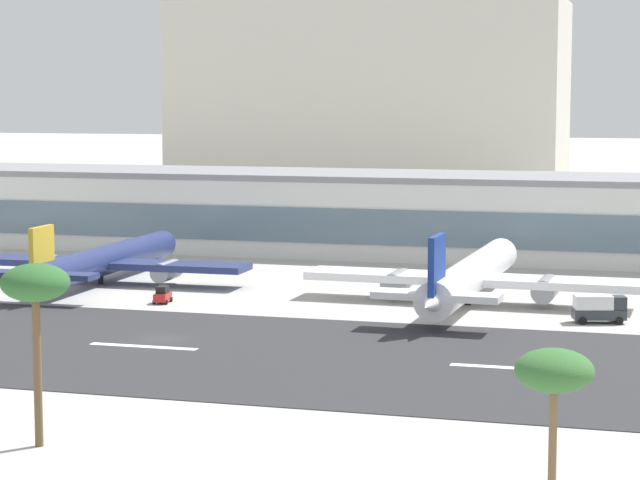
# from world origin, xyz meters

# --- Properties ---
(ground_plane) EXTENTS (1400.00, 1400.00, 0.00)m
(ground_plane) POSITION_xyz_m (0.00, 0.00, 0.00)
(ground_plane) COLOR #B2AFA8
(runway_strip) EXTENTS (800.00, 41.72, 0.08)m
(runway_strip) POSITION_xyz_m (0.00, -4.43, 0.04)
(runway_strip) COLOR #2D2D30
(runway_strip) RESTS_ON ground_plane
(runway_centreline_dash_4) EXTENTS (12.00, 1.20, 0.01)m
(runway_centreline_dash_4) POSITION_xyz_m (-0.20, -4.43, 0.09)
(runway_centreline_dash_4) COLOR white
(runway_centreline_dash_4) RESTS_ON runway_strip
(runway_centreline_dash_5) EXTENTS (12.00, 1.20, 0.01)m
(runway_centreline_dash_5) POSITION_xyz_m (38.35, -4.43, 0.09)
(runway_centreline_dash_5) COLOR white
(runway_centreline_dash_5) RESTS_ON runway_strip
(terminal_building) EXTENTS (178.55, 24.86, 13.50)m
(terminal_building) POSITION_xyz_m (2.52, 80.72, 6.75)
(terminal_building) COLOR silver
(terminal_building) RESTS_ON ground_plane
(distant_hotel_block) EXTENTS (97.02, 38.72, 49.72)m
(distant_hotel_block) POSITION_xyz_m (-22.29, 187.41, 24.86)
(distant_hotel_block) COLOR beige
(distant_hotel_block) RESTS_ON ground_plane
(airliner_gold_tail_gate_1) EXTENTS (42.02, 47.23, 9.86)m
(airliner_gold_tail_gate_1) POSITION_xyz_m (-24.11, 35.45, 3.14)
(airliner_gold_tail_gate_1) COLOR navy
(airliner_gold_tail_gate_1) RESTS_ON ground_plane
(airliner_navy_tail_gate_2) EXTENTS (42.66, 51.82, 10.81)m
(airliner_navy_tail_gate_2) POSITION_xyz_m (28.25, 32.04, 3.45)
(airliner_navy_tail_gate_2) COLOR white
(airliner_navy_tail_gate_2) RESTS_ON ground_plane
(service_baggage_tug_0) EXTENTS (2.21, 3.37, 2.20)m
(service_baggage_tug_0) POSITION_xyz_m (-9.45, 22.59, 1.05)
(service_baggage_tug_0) COLOR #B2231E
(service_baggage_tug_0) RESTS_ON ground_plane
(service_box_truck_1) EXTENTS (6.42, 3.95, 3.25)m
(service_box_truck_1) POSITION_xyz_m (44.94, 23.26, 1.79)
(service_box_truck_1) COLOR #2D3338
(service_box_truck_1) RESTS_ON ground_plane
(palm_tree_0) EXTENTS (5.16, 5.16, 13.85)m
(palm_tree_0) POSITION_xyz_m (7.61, -41.39, 12.06)
(palm_tree_0) COLOR brown
(palm_tree_0) RESTS_ON ground_plane
(palm_tree_2) EXTENTS (4.71, 4.71, 11.35)m
(palm_tree_2) POSITION_xyz_m (46.52, -50.47, 9.84)
(palm_tree_2) COLOR brown
(palm_tree_2) RESTS_ON ground_plane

